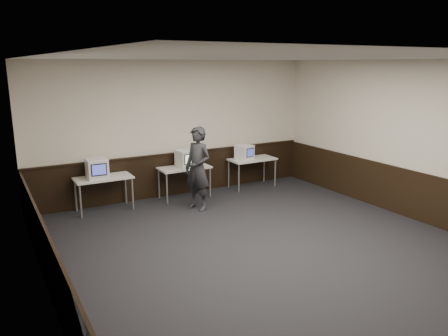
# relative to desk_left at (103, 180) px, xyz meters

# --- Properties ---
(floor) EXTENTS (8.00, 8.00, 0.00)m
(floor) POSITION_rel_desk_left_xyz_m (1.90, -3.60, -0.68)
(floor) COLOR black
(floor) RESTS_ON ground
(ceiling) EXTENTS (8.00, 8.00, 0.00)m
(ceiling) POSITION_rel_desk_left_xyz_m (1.90, -3.60, 2.52)
(ceiling) COLOR white
(ceiling) RESTS_ON back_wall
(back_wall) EXTENTS (7.00, 0.00, 7.00)m
(back_wall) POSITION_rel_desk_left_xyz_m (1.90, 0.40, 0.92)
(back_wall) COLOR beige
(back_wall) RESTS_ON ground
(left_wall) EXTENTS (0.00, 8.00, 8.00)m
(left_wall) POSITION_rel_desk_left_xyz_m (-1.60, -3.60, 0.92)
(left_wall) COLOR beige
(left_wall) RESTS_ON ground
(right_wall) EXTENTS (0.00, 8.00, 8.00)m
(right_wall) POSITION_rel_desk_left_xyz_m (5.40, -3.60, 0.92)
(right_wall) COLOR beige
(right_wall) RESTS_ON ground
(wainscot_back) EXTENTS (6.98, 0.04, 1.00)m
(wainscot_back) POSITION_rel_desk_left_xyz_m (1.90, 0.38, -0.18)
(wainscot_back) COLOR black
(wainscot_back) RESTS_ON back_wall
(wainscot_left) EXTENTS (0.04, 7.98, 1.00)m
(wainscot_left) POSITION_rel_desk_left_xyz_m (-1.58, -3.60, -0.18)
(wainscot_left) COLOR black
(wainscot_left) RESTS_ON left_wall
(wainscot_right) EXTENTS (0.04, 7.98, 1.00)m
(wainscot_right) POSITION_rel_desk_left_xyz_m (5.38, -3.60, -0.18)
(wainscot_right) COLOR black
(wainscot_right) RESTS_ON right_wall
(wainscot_rail) EXTENTS (6.98, 0.06, 0.04)m
(wainscot_rail) POSITION_rel_desk_left_xyz_m (1.90, 0.36, 0.34)
(wainscot_rail) COLOR black
(wainscot_rail) RESTS_ON wainscot_back
(desk_left) EXTENTS (1.20, 0.60, 0.75)m
(desk_left) POSITION_rel_desk_left_xyz_m (0.00, 0.00, 0.00)
(desk_left) COLOR silver
(desk_left) RESTS_ON ground
(desk_center) EXTENTS (1.20, 0.60, 0.75)m
(desk_center) POSITION_rel_desk_left_xyz_m (1.90, 0.00, 0.00)
(desk_center) COLOR silver
(desk_center) RESTS_ON ground
(desk_right) EXTENTS (1.20, 0.60, 0.75)m
(desk_right) POSITION_rel_desk_left_xyz_m (3.80, 0.00, 0.00)
(desk_right) COLOR silver
(desk_right) RESTS_ON ground
(emac_left) EXTENTS (0.45, 0.48, 0.43)m
(emac_left) POSITION_rel_desk_left_xyz_m (-0.13, -0.04, 0.28)
(emac_left) COLOR white
(emac_left) RESTS_ON desk_left
(emac_center) EXTENTS (0.42, 0.45, 0.39)m
(emac_center) POSITION_rel_desk_left_xyz_m (1.95, 0.03, 0.27)
(emac_center) COLOR white
(emac_center) RESTS_ON desk_center
(emac_right) EXTENTS (0.46, 0.47, 0.37)m
(emac_right) POSITION_rel_desk_left_xyz_m (3.57, 0.01, 0.25)
(emac_right) COLOR white
(emac_right) RESTS_ON desk_right
(person) EXTENTS (0.65, 0.78, 1.82)m
(person) POSITION_rel_desk_left_xyz_m (1.82, -0.90, 0.23)
(person) COLOR #26272C
(person) RESTS_ON ground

